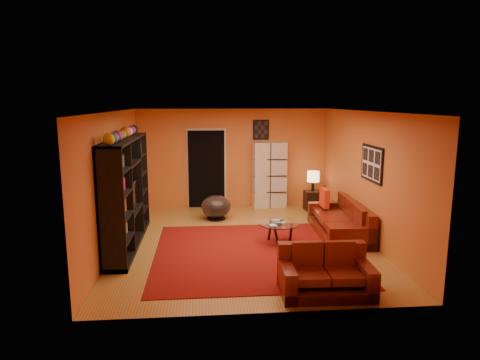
{
  "coord_description": "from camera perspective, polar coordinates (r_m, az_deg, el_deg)",
  "views": [
    {
      "loc": [
        -0.79,
        -8.25,
        2.79
      ],
      "look_at": [
        -0.06,
        0.1,
        1.24
      ],
      "focal_mm": 32.0,
      "sensor_mm": 36.0,
      "label": 1
    }
  ],
  "objects": [
    {
      "name": "tv",
      "position": [
        8.65,
        -14.46,
        -1.89
      ],
      "size": [
        0.94,
        0.12,
        0.54
      ],
      "primitive_type": "imported",
      "rotation": [
        0.0,
        0.0,
        1.57
      ],
      "color": "black",
      "rests_on": "entertainment_unit"
    },
    {
      "name": "throw_pillow",
      "position": [
        9.9,
        11.19,
        -2.35
      ],
      "size": [
        0.12,
        0.42,
        0.42
      ],
      "primitive_type": "cube",
      "color": "#EE3C1A",
      "rests_on": "sofa"
    },
    {
      "name": "sofa",
      "position": [
        9.33,
        13.52,
        -5.41
      ],
      "size": [
        1.03,
        2.25,
        0.85
      ],
      "rotation": [
        0.0,
        0.0,
        -0.06
      ],
      "color": "#54130B",
      "rests_on": "rug"
    },
    {
      "name": "wall_right",
      "position": [
        9.01,
        16.48,
        0.5
      ],
      "size": [
        0.0,
        6.0,
        6.0
      ],
      "primitive_type": "plane",
      "rotation": [
        1.57,
        0.0,
        -1.57
      ],
      "color": "orange",
      "rests_on": "floor"
    },
    {
      "name": "doorway",
      "position": [
        11.35,
        -4.5,
        1.46
      ],
      "size": [
        0.95,
        0.1,
        2.04
      ],
      "primitive_type": "cube",
      "color": "black",
      "rests_on": "floor"
    },
    {
      "name": "wall_front",
      "position": [
        5.52,
        3.41,
        -5.25
      ],
      "size": [
        6.0,
        0.0,
        6.0
      ],
      "primitive_type": "plane",
      "rotation": [
        -1.57,
        0.0,
        0.0
      ],
      "color": "orange",
      "rests_on": "floor"
    },
    {
      "name": "rug",
      "position": [
        8.1,
        1.62,
        -9.66
      ],
      "size": [
        3.6,
        3.6,
        0.01
      ],
      "primitive_type": "cube",
      "color": "#600D0B",
      "rests_on": "floor"
    },
    {
      "name": "entertainment_unit",
      "position": [
        8.57,
        -14.9,
        -1.62
      ],
      "size": [
        0.45,
        3.0,
        2.1
      ],
      "primitive_type": "cube",
      "color": "black",
      "rests_on": "floor"
    },
    {
      "name": "side_table",
      "position": [
        11.29,
        9.65,
        -2.69
      ],
      "size": [
        0.42,
        0.42,
        0.5
      ],
      "primitive_type": "cube",
      "rotation": [
        0.0,
        0.0,
        0.05
      ],
      "color": "black",
      "rests_on": "floor"
    },
    {
      "name": "wall_left",
      "position": [
        8.56,
        -16.46,
        -0.0
      ],
      "size": [
        0.0,
        6.0,
        6.0
      ],
      "primitive_type": "plane",
      "rotation": [
        1.57,
        0.0,
        1.57
      ],
      "color": "orange",
      "rests_on": "floor"
    },
    {
      "name": "ceiling",
      "position": [
        8.29,
        0.46,
        9.14
      ],
      "size": [
        6.0,
        6.0,
        0.0
      ],
      "primitive_type": "plane",
      "rotation": [
        3.14,
        0.0,
        0.0
      ],
      "color": "white",
      "rests_on": "wall_back"
    },
    {
      "name": "wall_art_back",
      "position": [
        11.36,
        2.81,
        6.72
      ],
      "size": [
        0.42,
        0.03,
        0.52
      ],
      "primitive_type": "cube",
      "color": "black",
      "rests_on": "wall_back"
    },
    {
      "name": "wall_back",
      "position": [
        11.38,
        -0.99,
        2.94
      ],
      "size": [
        6.0,
        0.0,
        6.0
      ],
      "primitive_type": "plane",
      "rotation": [
        1.57,
        0.0,
        0.0
      ],
      "color": "orange",
      "rests_on": "floor"
    },
    {
      "name": "floor",
      "position": [
        8.75,
        0.43,
        -8.14
      ],
      "size": [
        6.0,
        6.0,
        0.0
      ],
      "primitive_type": "plane",
      "color": "olive",
      "rests_on": "ground"
    },
    {
      "name": "coffee_table",
      "position": [
        8.56,
        5.25,
        -6.06
      ],
      "size": [
        0.81,
        0.81,
        0.4
      ],
      "rotation": [
        0.0,
        0.0,
        0.14
      ],
      "color": "silver",
      "rests_on": "floor"
    },
    {
      "name": "table_lamp",
      "position": [
        11.16,
        9.74,
        0.38
      ],
      "size": [
        0.31,
        0.31,
        0.51
      ],
      "color": "black",
      "rests_on": "side_table"
    },
    {
      "name": "storage_cabinet",
      "position": [
        11.35,
        3.93,
        0.69
      ],
      "size": [
        0.9,
        0.46,
        1.73
      ],
      "primitive_type": "cube",
      "rotation": [
        0.0,
        0.0,
        0.09
      ],
      "color": "silver",
      "rests_on": "floor"
    },
    {
      "name": "bowl_chair",
      "position": [
        10.24,
        -3.21,
        -3.57
      ],
      "size": [
        0.71,
        0.71,
        0.58
      ],
      "color": "black",
      "rests_on": "floor"
    },
    {
      "name": "wall_art_right",
      "position": [
        8.68,
        17.18,
        2.11
      ],
      "size": [
        0.03,
        1.0,
        0.7
      ],
      "primitive_type": "cube",
      "color": "black",
      "rests_on": "wall_right"
    },
    {
      "name": "loveseat",
      "position": [
        6.59,
        11.22,
        -12.09
      ],
      "size": [
        1.35,
        0.84,
        0.85
      ],
      "rotation": [
        0.0,
        0.0,
        1.54
      ],
      "color": "#54130B",
      "rests_on": "rug"
    }
  ]
}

